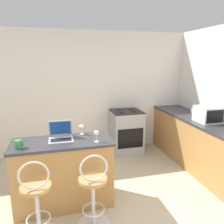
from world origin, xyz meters
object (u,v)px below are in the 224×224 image
Objects in this scene: laptop at (61,134)px; wine_glass_short at (96,133)px; mug_green at (19,144)px; mug_white at (193,111)px; bar_stool_near at (37,202)px; microwave at (210,114)px; bar_stool_far at (93,193)px; stove_range at (126,132)px; wine_glass_tall at (82,127)px.

laptop reaches higher than wine_glass_short.
mug_white is at bearing 18.58° from mug_green.
microwave is (2.86, 0.88, 0.62)m from bar_stool_near.
bar_stool_far is 0.91m from laptop.
wine_glass_short is at bearing -27.41° from laptop.
bar_stool_far is 1.09m from mug_green.
microwave is at bearing 21.59° from bar_stool_far.
mug_green is at bearing -171.62° from microwave.
bar_stool_far is 2.30m from stove_range.
laptop is 0.33m from wine_glass_tall.
mug_green reaches higher than mug_white.
stove_range is at bearing 44.83° from laptop.
bar_stool_near reaches higher than stove_range.
wine_glass_tall is at bearing 92.26° from bar_stool_far.
mug_green is (-0.81, -0.33, -0.05)m from wine_glass_tall.
mug_green reaches higher than bar_stool_near.
laptop is at bearing 22.77° from mug_green.
wine_glass_short is at bearing -1.29° from mug_green.
wine_glass_short is at bearing 28.17° from bar_stool_near.
laptop is 2.05× the size of wine_glass_short.
microwave reaches higher than bar_stool_far.
microwave reaches higher than wine_glass_tall.
wine_glass_short is (-0.95, -1.63, 0.59)m from stove_range.
mug_green is at bearing -157.81° from wine_glass_tall.
stove_range is 5.98× the size of wine_glass_short.
bar_stool_far is 0.74m from wine_glass_short.
bar_stool_far is 9.40× the size of mug_green.
mug_white is (2.64, 0.84, -0.01)m from laptop.
wine_glass_short is at bearing -167.31° from microwave.
bar_stool_near is 2.18× the size of microwave.
wine_glass_short is 1.52× the size of mug_green.
bar_stool_near is 3.02× the size of laptop.
mug_white is at bearing 26.32° from wine_glass_short.
wine_glass_short is at bearing -66.51° from wine_glass_tall.
wine_glass_tall is 0.88m from mug_green.
mug_green is (-0.51, -0.21, -0.01)m from laptop.
bar_stool_near is 0.64m from bar_stool_far.
mug_white is at bearing 26.80° from bar_stool_near.
microwave reaches higher than mug_white.
mug_green is (-0.20, 0.43, 0.54)m from bar_stool_near.
bar_stool_near is 3.05m from microwave.
wine_glass_tall is 0.92× the size of wine_glass_short.
mug_white is at bearing -24.21° from stove_range.
mug_white is (2.18, 1.08, -0.07)m from wine_glass_short.
bar_stool_near is 1.03× the size of stove_range.
wine_glass_tall is (-2.25, -0.12, -0.03)m from microwave.
mug_white reaches higher than stove_range.
microwave is (2.22, 0.88, 0.62)m from bar_stool_far.
bar_stool_far is at bearing -87.74° from wine_glass_tall.
mug_green is (-3.06, -0.45, -0.08)m from microwave.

